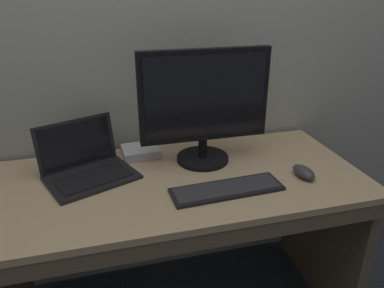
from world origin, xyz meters
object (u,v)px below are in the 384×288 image
(laptop_black, at_px, (87,166))
(external_drive_box, at_px, (141,151))
(wired_keyboard, at_px, (227,189))
(computer_mouse, at_px, (304,172))
(external_monitor, at_px, (204,105))

(laptop_black, relative_size, external_drive_box, 2.56)
(laptop_black, xyz_separation_m, wired_keyboard, (0.50, -0.26, -0.03))
(computer_mouse, height_order, external_drive_box, computer_mouse)
(external_monitor, xyz_separation_m, computer_mouse, (0.34, -0.23, -0.24))
(laptop_black, bearing_deg, computer_mouse, -15.79)
(wired_keyboard, distance_m, external_drive_box, 0.47)
(laptop_black, relative_size, wired_keyboard, 0.94)
(wired_keyboard, xyz_separation_m, external_drive_box, (-0.27, 0.39, 0.01))
(wired_keyboard, xyz_separation_m, computer_mouse, (0.33, 0.02, 0.01))
(laptop_black, relative_size, computer_mouse, 3.51)
(laptop_black, height_order, external_drive_box, laptop_black)
(external_drive_box, bearing_deg, laptop_black, -150.25)
(wired_keyboard, bearing_deg, laptop_black, 152.72)
(laptop_black, height_order, external_monitor, external_monitor)
(laptop_black, xyz_separation_m, external_monitor, (0.48, -0.00, 0.22))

